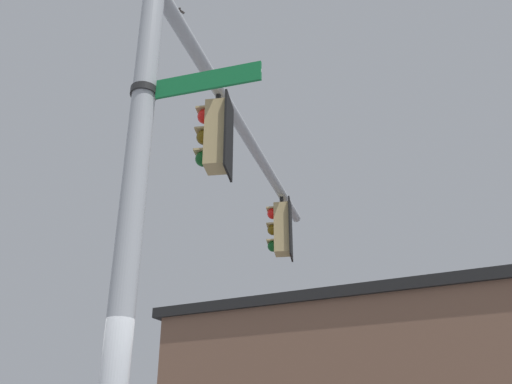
# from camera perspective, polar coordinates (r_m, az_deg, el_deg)

# --- Properties ---
(signal_pole) EXTENTS (0.24, 0.24, 7.11)m
(signal_pole) POSITION_cam_1_polar(r_m,az_deg,el_deg) (5.36, -12.55, -1.46)
(signal_pole) COLOR #ADB2B7
(signal_pole) RESTS_ON ground
(mast_arm) EXTENTS (7.25, 1.26, 0.19)m
(mast_arm) POSITION_cam_1_polar(r_m,az_deg,el_deg) (9.62, -0.70, 5.32)
(mast_arm) COLOR #ADB2B7
(traffic_light_nearest_pole) EXTENTS (0.54, 0.49, 1.31)m
(traffic_light_nearest_pole) POSITION_cam_1_polar(r_m,az_deg,el_deg) (7.98, -4.16, 5.72)
(traffic_light_nearest_pole) COLOR black
(traffic_light_mid_inner) EXTENTS (0.54, 0.49, 1.31)m
(traffic_light_mid_inner) POSITION_cam_1_polar(r_m,az_deg,el_deg) (11.23, 2.58, -3.80)
(traffic_light_mid_inner) COLOR black
(street_name_sign) EXTENTS (0.34, 1.40, 0.22)m
(street_name_sign) POSITION_cam_1_polar(r_m,az_deg,el_deg) (5.84, -7.95, 10.69)
(street_name_sign) COLOR #147238
(bird_flying) EXTENTS (0.24, 0.26, 0.07)m
(bird_flying) POSITION_cam_1_polar(r_m,az_deg,el_deg) (12.82, -7.94, 17.94)
(bird_flying) COLOR #4C4742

